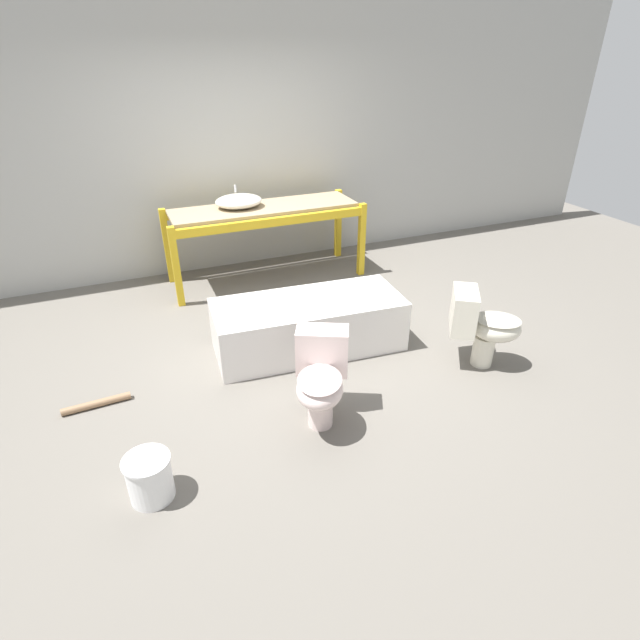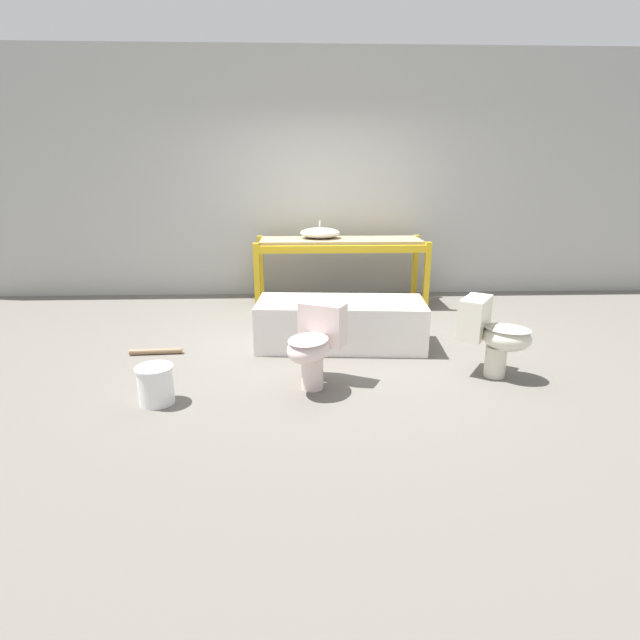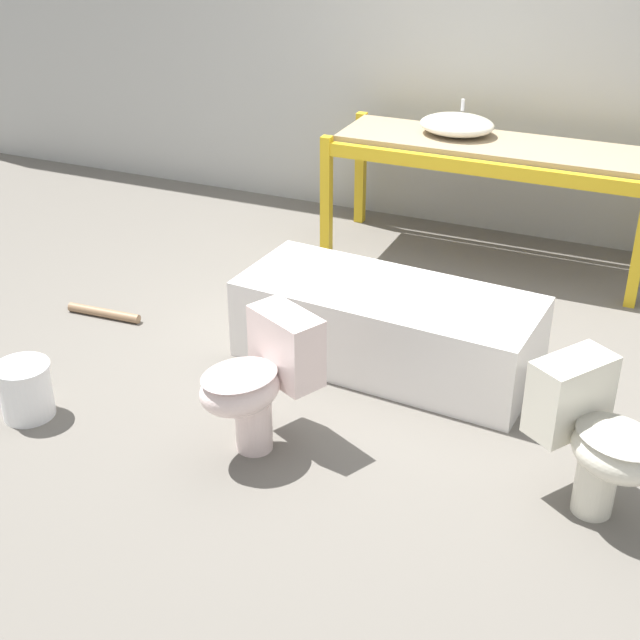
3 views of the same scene
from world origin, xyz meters
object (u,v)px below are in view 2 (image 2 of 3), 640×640
Objects in this scene: toilet_near at (314,342)px; toilet_far at (493,333)px; sink_basin at (320,233)px; bucket_white at (156,384)px; bathtub_main at (341,320)px.

toilet_near and toilet_far have the same top height.
sink_basin is at bearing 62.42° from toilet_far.
sink_basin is at bearing 64.93° from bucket_white.
bathtub_main is at bearing 39.23° from bucket_white.
toilet_far is 2.27× the size of bucket_white.
toilet_far is 2.77m from bucket_white.
bucket_white is at bearing -136.46° from bathtub_main.
bucket_white is (-1.21, -0.26, -0.23)m from toilet_near.
bucket_white is at bearing 132.64° from toilet_far.
toilet_near is (-0.29, -0.97, 0.12)m from bathtub_main.
sink_basin reaches higher than bathtub_main.
toilet_near is 2.27× the size of bucket_white.
bathtub_main is (0.14, -1.69, -0.65)m from sink_basin.
sink_basin reaches higher than bucket_white.
sink_basin reaches higher than toilet_far.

